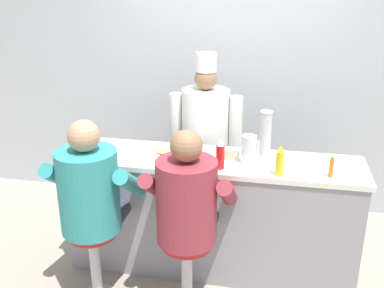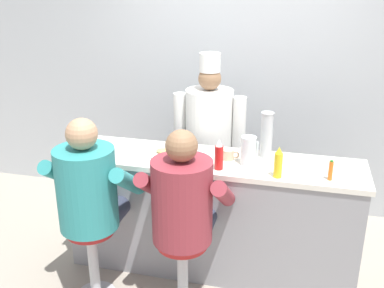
# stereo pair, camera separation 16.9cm
# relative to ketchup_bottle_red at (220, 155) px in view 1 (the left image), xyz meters

# --- Properties ---
(ground_plane) EXTENTS (20.00, 20.00, 0.00)m
(ground_plane) POSITION_rel_ketchup_bottle_red_xyz_m (-0.08, -0.11, -1.08)
(ground_plane) COLOR #9E9384
(wall_back) EXTENTS (10.00, 0.06, 2.70)m
(wall_back) POSITION_rel_ketchup_bottle_red_xyz_m (-0.08, 1.41, 0.27)
(wall_back) COLOR #B2B7BC
(wall_back) RESTS_ON ground_plane
(diner_counter) EXTENTS (2.31, 0.57, 0.97)m
(diner_counter) POSITION_rel_ketchup_bottle_red_xyz_m (-0.08, 0.17, -0.59)
(diner_counter) COLOR gray
(diner_counter) RESTS_ON ground_plane
(ketchup_bottle_red) EXTENTS (0.06, 0.06, 0.23)m
(ketchup_bottle_red) POSITION_rel_ketchup_bottle_red_xyz_m (0.00, 0.00, 0.00)
(ketchup_bottle_red) COLOR red
(ketchup_bottle_red) RESTS_ON diner_counter
(mustard_bottle_yellow) EXTENTS (0.06, 0.06, 0.23)m
(mustard_bottle_yellow) POSITION_rel_ketchup_bottle_red_xyz_m (0.43, -0.04, -0.00)
(mustard_bottle_yellow) COLOR yellow
(mustard_bottle_yellow) RESTS_ON diner_counter
(hot_sauce_bottle_orange) EXTENTS (0.03, 0.03, 0.15)m
(hot_sauce_bottle_orange) POSITION_rel_ketchup_bottle_red_xyz_m (0.78, 0.01, -0.04)
(hot_sauce_bottle_orange) COLOR orange
(hot_sauce_bottle_orange) RESTS_ON diner_counter
(water_pitcher_clear) EXTENTS (0.13, 0.11, 0.22)m
(water_pitcher_clear) POSITION_rel_ketchup_bottle_red_xyz_m (0.20, 0.13, 0.00)
(water_pitcher_clear) COLOR silver
(water_pitcher_clear) RESTS_ON diner_counter
(breakfast_plate) EXTENTS (0.26, 0.26, 0.05)m
(breakfast_plate) POSITION_rel_ketchup_bottle_red_xyz_m (-0.48, 0.16, -0.09)
(breakfast_plate) COLOR white
(breakfast_plate) RESTS_ON diner_counter
(cereal_bowl) EXTENTS (0.14, 0.14, 0.05)m
(cereal_bowl) POSITION_rel_ketchup_bottle_red_xyz_m (-0.16, 0.12, -0.08)
(cereal_bowl) COLOR white
(cereal_bowl) RESTS_ON diner_counter
(coffee_mug_white) EXTENTS (0.14, 0.09, 0.10)m
(coffee_mug_white) POSITION_rel_ketchup_bottle_red_xyz_m (-1.09, -0.03, -0.06)
(coffee_mug_white) COLOR white
(coffee_mug_white) RESTS_ON diner_counter
(coffee_mug_tan) EXTENTS (0.13, 0.09, 0.08)m
(coffee_mug_tan) POSITION_rel_ketchup_bottle_red_xyz_m (0.04, 0.19, -0.07)
(coffee_mug_tan) COLOR beige
(coffee_mug_tan) RESTS_ON diner_counter
(cup_stack_steel) EXTENTS (0.10, 0.10, 0.36)m
(cup_stack_steel) POSITION_rel_ketchup_bottle_red_xyz_m (0.31, 0.33, 0.07)
(cup_stack_steel) COLOR #B7BABF
(cup_stack_steel) RESTS_ON diner_counter
(diner_seated_teal) EXTENTS (0.64, 0.63, 1.42)m
(diner_seated_teal) POSITION_rel_ketchup_bottle_red_xyz_m (-0.85, -0.39, -0.21)
(diner_seated_teal) COLOR #B2B5BA
(diner_seated_teal) RESTS_ON ground_plane
(diner_seated_maroon) EXTENTS (0.62, 0.61, 1.40)m
(diner_seated_maroon) POSITION_rel_ketchup_bottle_red_xyz_m (-0.16, -0.39, -0.22)
(diner_seated_maroon) COLOR #B2B5BA
(diner_seated_maroon) RESTS_ON ground_plane
(cook_in_whites_near) EXTENTS (0.66, 0.42, 1.68)m
(cook_in_whites_near) POSITION_rel_ketchup_bottle_red_xyz_m (-0.24, 0.78, -0.15)
(cook_in_whites_near) COLOR #232328
(cook_in_whites_near) RESTS_ON ground_plane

